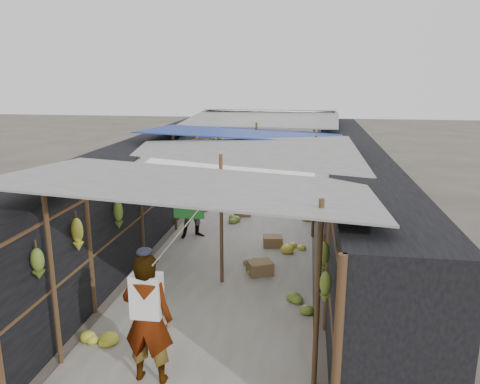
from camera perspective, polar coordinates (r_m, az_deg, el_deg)
The scene contains 14 objects.
ground at distance 7.01m, azimuth -7.01°, elevation -21.23°, with size 80.00×80.00×0.00m, color #6B6356.
aisle_slab at distance 12.76m, azimuth 0.67°, elevation -4.31°, with size 3.60×16.00×0.02m, color #9E998E.
stall_left at distance 13.07m, azimuth -11.13°, elevation 1.06°, with size 1.40×15.00×2.30m, color black.
stall_right at distance 12.39m, azimuth 13.16°, elevation 0.23°, with size 1.40×15.00×2.30m, color black.
crate_near at distance 9.83m, azimuth 2.48°, elevation -9.27°, with size 0.49×0.39×0.29m, color olive.
crate_mid at distance 11.34m, azimuth 4.02°, elevation -6.07°, with size 0.46×0.37×0.27m, color olive.
crate_back at distance 13.70m, azimuth 0.30°, elevation -2.45°, with size 0.43×0.35×0.27m, color olive.
black_basin at distance 17.28m, azimuth 8.43°, elevation 0.75°, with size 0.61×0.61×0.18m, color black.
vendor_elderly at distance 6.49m, azimuth -11.17°, elevation -14.92°, with size 0.68×0.44×1.85m, color white.
shopper_blue at distance 11.83m, azimuth -5.48°, elevation -1.84°, with size 0.78×0.61×1.61m, color navy.
vendor_seated at distance 14.47m, azimuth 8.45°, elevation -0.23°, with size 0.64×0.37×0.99m, color #4F4844.
market_canopy at distance 12.54m, azimuth 1.02°, elevation 6.63°, with size 5.62×15.20×2.77m.
hanging_bananas at distance 12.25m, azimuth 0.17°, elevation 2.68°, with size 3.95×14.06×0.83m.
floor_bananas at distance 11.42m, azimuth 0.72°, elevation -5.83°, with size 3.91×11.23×0.34m.
Camera 1 is at (1.62, -5.49, 4.05)m, focal length 35.00 mm.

